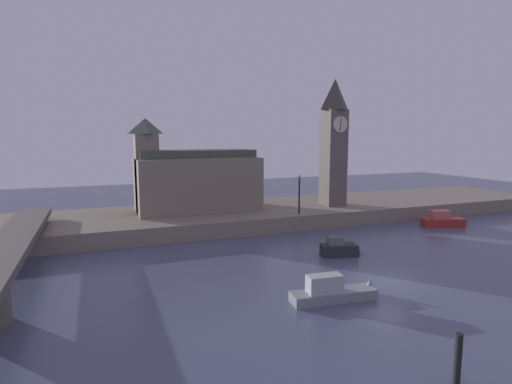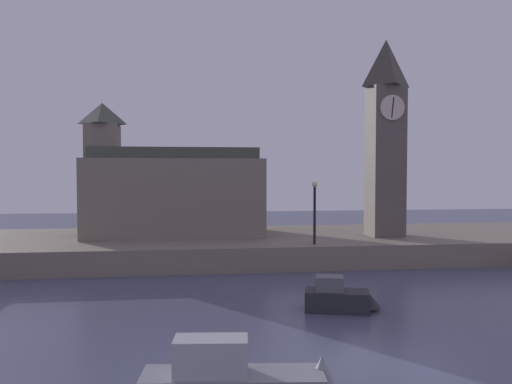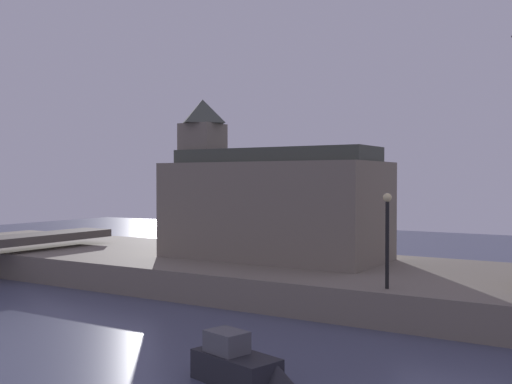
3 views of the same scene
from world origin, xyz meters
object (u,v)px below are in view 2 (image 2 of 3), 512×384
object	(u,v)px
clock_tower	(385,135)
parliament_hall	(169,191)
streetlamp	(315,205)
boat_barge_dark	(342,298)
boat_cruiser_grey	(249,375)

from	to	relation	value
clock_tower	parliament_hall	world-z (taller)	clock_tower
streetlamp	boat_barge_dark	distance (m)	9.90
parliament_hall	boat_cruiser_grey	xyz separation A→B (m)	(3.27, -22.38, -4.14)
clock_tower	boat_barge_dark	world-z (taller)	clock_tower
parliament_hall	boat_barge_dark	size ratio (longest dim) A/B	3.50
boat_barge_dark	streetlamp	bearing A→B (deg)	83.18
clock_tower	boat_barge_dark	bearing A→B (deg)	-119.08
streetlamp	boat_barge_dark	bearing A→B (deg)	-96.82
clock_tower	boat_cruiser_grey	bearing A→B (deg)	-120.82
parliament_hall	boat_barge_dark	world-z (taller)	parliament_hall
clock_tower	streetlamp	xyz separation A→B (m)	(-5.88, -3.33, -4.67)
clock_tower	boat_cruiser_grey	world-z (taller)	clock_tower
parliament_hall	boat_barge_dark	bearing A→B (deg)	-61.77
parliament_hall	boat_cruiser_grey	size ratio (longest dim) A/B	2.22
boat_cruiser_grey	boat_barge_dark	distance (m)	8.74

